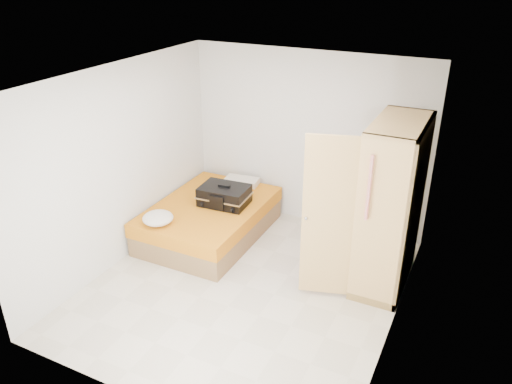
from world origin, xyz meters
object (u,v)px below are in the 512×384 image
at_px(person, 329,211).
at_px(round_cushion, 158,218).
at_px(suitcase, 224,195).
at_px(bed, 210,220).
at_px(wardrobe, 386,211).

bearing_deg(person, round_cushion, 125.91).
bearing_deg(person, suitcase, 100.56).
xyz_separation_m(bed, round_cushion, (-0.32, -0.77, 0.33)).
height_order(wardrobe, suitcase, wardrobe).
height_order(bed, round_cushion, round_cushion).
bearing_deg(wardrobe, bed, 178.81).
height_order(person, round_cushion, person).
xyz_separation_m(person, suitcase, (-1.64, 0.25, -0.25)).
relative_size(wardrobe, person, 1.19).
bearing_deg(bed, suitcase, 32.93).
relative_size(bed, round_cushion, 4.90).
bearing_deg(person, bed, 105.24).
distance_m(person, suitcase, 1.68).
bearing_deg(suitcase, bed, -150.98).
height_order(wardrobe, round_cushion, wardrobe).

